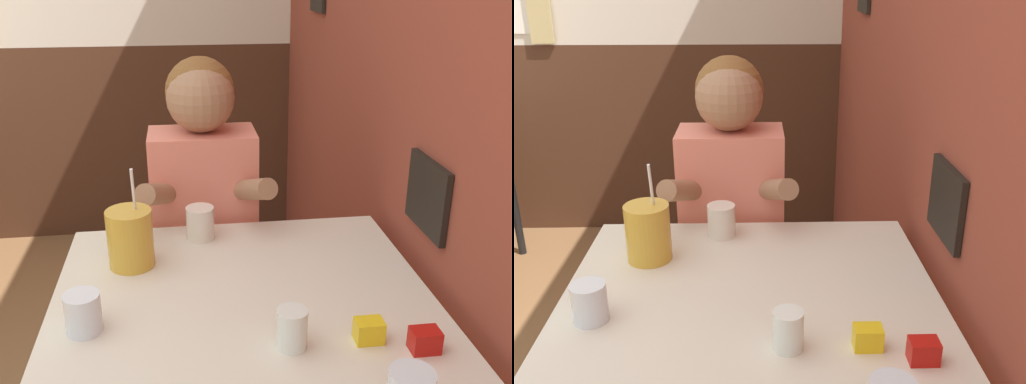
% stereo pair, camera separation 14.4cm
% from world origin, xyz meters
% --- Properties ---
extents(brick_wall_right, '(0.08, 4.38, 2.70)m').
position_xyz_m(brick_wall_right, '(1.53, 1.19, 1.35)').
color(brick_wall_right, brown).
rests_on(brick_wall_right, ground_plane).
extents(main_table, '(0.92, 0.95, 0.75)m').
position_xyz_m(main_table, '(1.00, 0.30, 0.68)').
color(main_table, beige).
rests_on(main_table, ground_plane).
extents(person_seated, '(0.42, 0.41, 1.24)m').
position_xyz_m(person_seated, '(0.93, 0.92, 0.66)').
color(person_seated, '#EA7F6B').
rests_on(person_seated, ground_plane).
extents(cocktail_pitcher, '(0.12, 0.12, 0.28)m').
position_xyz_m(cocktail_pitcher, '(0.72, 0.55, 0.83)').
color(cocktail_pitcher, gold).
rests_on(cocktail_pitcher, main_table).
extents(glass_near_pitcher, '(0.08, 0.08, 0.09)m').
position_xyz_m(glass_near_pitcher, '(0.64, 0.26, 0.79)').
color(glass_near_pitcher, silver).
rests_on(glass_near_pitcher, main_table).
extents(glass_center, '(0.07, 0.07, 0.09)m').
position_xyz_m(glass_center, '(1.08, 0.14, 0.79)').
color(glass_center, silver).
rests_on(glass_center, main_table).
extents(glass_far_side, '(0.08, 0.08, 0.10)m').
position_xyz_m(glass_far_side, '(0.91, 0.69, 0.80)').
color(glass_far_side, silver).
rests_on(glass_far_side, main_table).
extents(condiment_ketchup, '(0.06, 0.04, 0.05)m').
position_xyz_m(condiment_ketchup, '(1.35, 0.09, 0.77)').
color(condiment_ketchup, '#B7140F').
rests_on(condiment_ketchup, main_table).
extents(condiment_mustard, '(0.06, 0.04, 0.05)m').
position_xyz_m(condiment_mustard, '(1.25, 0.14, 0.77)').
color(condiment_mustard, yellow).
rests_on(condiment_mustard, main_table).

